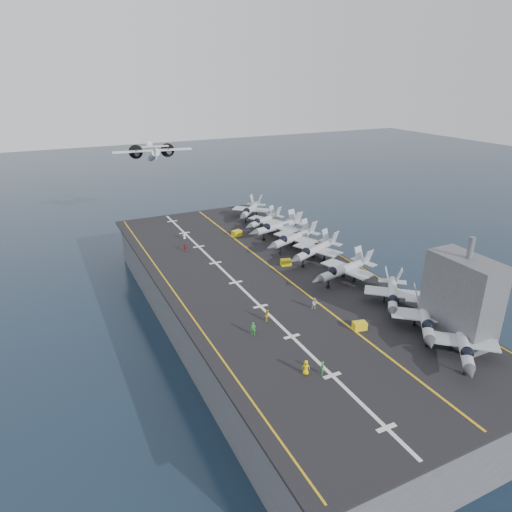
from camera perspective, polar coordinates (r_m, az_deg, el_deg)
name	(u,v)px	position (r m, az deg, el deg)	size (l,w,h in m)	color
ground	(265,325)	(88.99, 1.14, -8.66)	(500.00, 500.00, 0.00)	#142135
hull	(265,302)	(86.55, 1.16, -5.81)	(36.00, 90.00, 10.00)	#56595E
flight_deck	(265,277)	(84.24, 1.19, -2.68)	(38.00, 92.00, 0.40)	black
foul_line	(280,273)	(85.44, 2.99, -2.18)	(0.35, 90.00, 0.02)	gold
landing_centerline	(236,282)	(81.84, -2.56, -3.31)	(0.50, 90.00, 0.02)	silver
deck_edge_port	(176,295)	(78.61, -9.95, -4.77)	(0.25, 90.00, 0.02)	gold
deck_edge_stbd	(347,260)	(93.37, 11.36, -0.43)	(0.25, 90.00, 0.02)	gold
island_superstructure	(463,289)	(68.60, 24.47, -3.74)	(5.00, 10.00, 15.00)	#56595E
fighter_jet_0	(464,343)	(66.13, 24.52, -9.82)	(15.64, 15.98, 4.67)	#949DA3
fighter_jet_1	(426,317)	(70.18, 20.43, -7.13)	(16.40, 17.01, 4.94)	#9DA7AE
fighter_jet_2	(393,293)	(75.98, 16.71, -4.49)	(15.32, 15.74, 4.59)	#9DA4AD
fighter_jet_3	(344,269)	(82.50, 10.96, -1.57)	(16.59, 13.03, 5.09)	#959DA6
fighter_jet_4	(315,249)	(90.70, 7.42, 0.86)	(17.29, 14.76, 5.08)	gray
fighter_jet_5	(293,237)	(96.59, 4.70, 2.33)	(17.35, 14.48, 5.14)	gray
fighter_jet_6	(278,226)	(103.69, 2.74, 3.78)	(16.71, 13.01, 5.16)	#9EA7AE
fighter_jet_7	(264,220)	(109.12, 1.02, 4.55)	(15.40, 13.56, 4.48)	gray
fighter_jet_8	(250,209)	(116.96, -0.72, 5.87)	(16.50, 16.79, 4.91)	#949BA2
tow_cart_a	(360,326)	(69.05, 12.83, -8.50)	(2.17, 1.66, 1.17)	yellow
tow_cart_b	(286,262)	(88.89, 3.76, -0.79)	(2.28, 1.77, 1.21)	#C2B40D
tow_cart_c	(237,233)	(104.76, -2.42, 2.87)	(2.51, 2.03, 1.30)	gold
crew_0	(306,368)	(58.49, 6.26, -13.69)	(1.45, 1.32, 2.01)	yellow
crew_1	(253,329)	(65.85, -0.34, -9.08)	(1.43, 1.26, 2.00)	#268C33
crew_2	(268,315)	(69.31, 1.46, -7.42)	(1.30, 1.36, 1.90)	yellow
crew_4	(185,247)	(96.86, -8.88, 1.12)	(1.14, 0.86, 1.74)	#AD191A
crew_5	(184,236)	(103.87, -8.95, 2.52)	(1.01, 0.72, 1.60)	white
crew_6	(322,368)	(58.83, 8.27, -13.68)	(0.95, 1.22, 1.82)	green
crew_7	(315,304)	(73.05, 7.35, -5.94)	(1.38, 1.17, 1.95)	silver
transport_plane	(153,155)	(132.41, -12.74, 12.19)	(23.09, 17.09, 5.09)	silver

